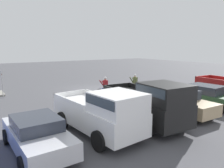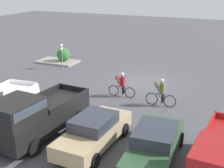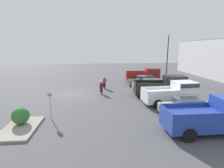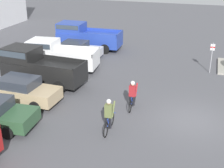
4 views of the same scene
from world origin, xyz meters
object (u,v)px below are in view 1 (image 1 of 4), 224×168
cyclist_0 (105,87)px  fire_lane_sign (2,81)px  pickup_truck_1 (148,102)px  cyclist_1 (135,84)px  sedan_0 (205,96)px  sedan_2 (37,134)px  sedan_1 (178,101)px  pickup_truck_2 (102,112)px

cyclist_0 → fire_lane_sign: fire_lane_sign is taller
pickup_truck_1 → cyclist_1: (-4.31, -6.28, -0.35)m
pickup_truck_1 → cyclist_0: pickup_truck_1 is taller
fire_lane_sign → cyclist_1: bearing=155.5°
sedan_0 → cyclist_1: size_ratio=2.63×
sedan_0 → sedan_2: sedan_0 is taller
sedan_1 → cyclist_0: size_ratio=2.58×
pickup_truck_2 → sedan_2: size_ratio=1.20×
cyclist_1 → fire_lane_sign: (9.69, -4.42, 0.51)m
pickup_truck_2 → pickup_truck_1: bearing=178.6°
cyclist_0 → cyclist_1: size_ratio=0.98×
cyclist_0 → pickup_truck_1: bearing=76.6°
sedan_2 → cyclist_1: (-9.87, -6.11, 0.13)m
sedan_1 → cyclist_0: bearing=-79.0°
pickup_truck_1 → cyclist_1: 7.62m
pickup_truck_1 → fire_lane_sign: 11.98m
sedan_1 → sedan_2: 8.40m
sedan_1 → fire_lane_sign: (8.22, -10.25, 0.60)m
pickup_truck_2 → fire_lane_sign: fire_lane_sign is taller
pickup_truck_1 → cyclist_0: 6.95m
pickup_truck_1 → fire_lane_sign: bearing=-63.3°
cyclist_1 → sedan_2: bearing=31.7°
pickup_truck_1 → sedan_2: (5.56, -0.18, -0.48)m
sedan_0 → pickup_truck_1: (5.64, 0.48, 0.46)m
sedan_2 → cyclist_0: bearing=-137.5°
sedan_2 → cyclist_1: bearing=-148.3°
sedan_0 → sedan_2: 11.20m
sedan_1 → cyclist_0: (1.23, -6.31, 0.06)m
pickup_truck_1 → sedan_2: 5.59m
sedan_0 → pickup_truck_1: pickup_truck_1 is taller
pickup_truck_1 → pickup_truck_2: (2.73, -0.07, -0.06)m
cyclist_1 → sedan_1: bearing=75.9°
pickup_truck_1 → cyclist_0: bearing=-103.4°
pickup_truck_2 → sedan_0: bearing=-177.1°
pickup_truck_1 → sedan_2: size_ratio=1.29×
pickup_truck_2 → fire_lane_sign: (2.65, -10.63, 0.22)m
sedan_0 → pickup_truck_1: size_ratio=0.88×
sedan_0 → pickup_truck_2: (8.36, 0.42, 0.40)m
pickup_truck_1 → pickup_truck_2: pickup_truck_1 is taller
pickup_truck_2 → cyclist_0: size_ratio=2.83×
sedan_0 → sedan_1: bearing=0.8°
pickup_truck_2 → cyclist_1: (-7.03, -6.22, -0.29)m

